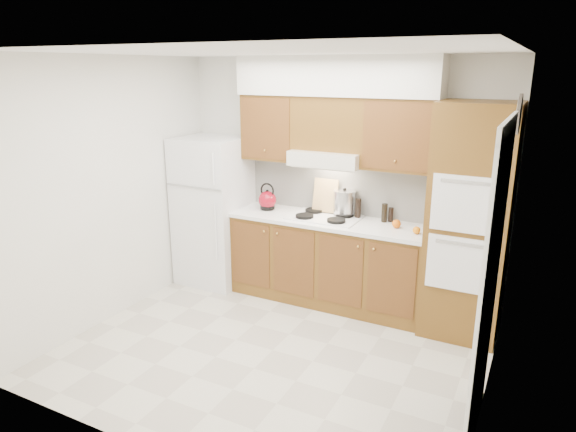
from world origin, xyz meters
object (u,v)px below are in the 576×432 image
object	(u,v)px
oven_cabinet	(469,223)
kettle	(267,200)
fridge	(214,211)
stock_pot	(344,202)

from	to	relation	value
oven_cabinet	kettle	size ratio (longest dim) A/B	10.92
fridge	kettle	distance (m)	0.71
oven_cabinet	stock_pot	distance (m)	1.32
oven_cabinet	kettle	distance (m)	2.17
oven_cabinet	kettle	bearing A→B (deg)	178.83
stock_pot	fridge	bearing A→B (deg)	-171.39
fridge	kettle	bearing A→B (deg)	6.71
fridge	kettle	world-z (taller)	fridge
fridge	stock_pot	bearing A→B (deg)	8.61
kettle	oven_cabinet	bearing A→B (deg)	6.84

